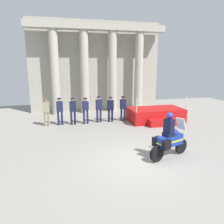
{
  "coord_description": "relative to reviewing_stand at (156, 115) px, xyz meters",
  "views": [
    {
      "loc": [
        -2.89,
        -7.14,
        3.71
      ],
      "look_at": [
        -0.3,
        3.17,
        1.35
      ],
      "focal_mm": 34.06,
      "sensor_mm": 36.0,
      "label": 1
    }
  ],
  "objects": [
    {
      "name": "officer_in_row_2",
      "position": [
        -5.44,
        0.53,
        0.58
      ],
      "size": [
        0.4,
        0.26,
        1.71
      ],
      "rotation": [
        0.0,
        0.0,
        3.24
      ],
      "color": "#141938",
      "rests_on": "ground_plane"
    },
    {
      "name": "officer_in_row_0",
      "position": [
        -7.04,
        0.61,
        0.59
      ],
      "size": [
        0.4,
        0.26,
        1.72
      ],
      "rotation": [
        0.0,
        0.0,
        3.24
      ],
      "color": "gray",
      "rests_on": "ground_plane"
    },
    {
      "name": "officer_in_row_4",
      "position": [
        -3.75,
        0.66,
        0.59
      ],
      "size": [
        0.4,
        0.26,
        1.72
      ],
      "rotation": [
        0.0,
        0.0,
        3.24
      ],
      "color": "#191E42",
      "rests_on": "ground_plane"
    },
    {
      "name": "officer_in_row_1",
      "position": [
        -6.24,
        0.62,
        0.59
      ],
      "size": [
        0.4,
        0.26,
        1.72
      ],
      "rotation": [
        0.0,
        0.0,
        3.24
      ],
      "color": "#191E42",
      "rests_on": "ground_plane"
    },
    {
      "name": "reviewing_stand",
      "position": [
        0.0,
        0.0,
        0.0
      ],
      "size": [
        3.56,
        2.47,
        1.78
      ],
      "color": "#B71414",
      "rests_on": "ground_plane"
    },
    {
      "name": "officer_in_row_6",
      "position": [
        -2.11,
        0.64,
        0.56
      ],
      "size": [
        0.4,
        0.26,
        1.68
      ],
      "rotation": [
        0.0,
        0.0,
        3.24
      ],
      "color": "#141938",
      "rests_on": "ground_plane"
    },
    {
      "name": "colonnade_backdrop",
      "position": [
        -3.13,
        4.41,
        3.37
      ],
      "size": [
        10.61,
        1.52,
        7.16
      ],
      "color": "#A49F91",
      "rests_on": "ground_plane"
    },
    {
      "name": "ground_plane",
      "position": [
        -3.33,
        -5.58,
        -0.43
      ],
      "size": [
        28.0,
        28.0,
        0.0
      ],
      "primitive_type": "plane",
      "color": "gray"
    },
    {
      "name": "motorcycle_with_rider",
      "position": [
        -2.03,
        -5.43,
        0.37
      ],
      "size": [
        2.01,
        0.98,
        1.9
      ],
      "rotation": [
        0.0,
        0.0,
        0.34
      ],
      "color": "black",
      "rests_on": "ground_plane"
    },
    {
      "name": "officer_in_row_3",
      "position": [
        -4.64,
        0.53,
        0.57
      ],
      "size": [
        0.4,
        0.26,
        1.68
      ],
      "rotation": [
        0.0,
        0.0,
        3.24
      ],
      "color": "#191E42",
      "rests_on": "ground_plane"
    },
    {
      "name": "officer_in_row_5",
      "position": [
        -2.97,
        0.63,
        0.55
      ],
      "size": [
        0.4,
        0.26,
        1.66
      ],
      "rotation": [
        0.0,
        0.0,
        3.24
      ],
      "color": "black",
      "rests_on": "ground_plane"
    }
  ]
}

